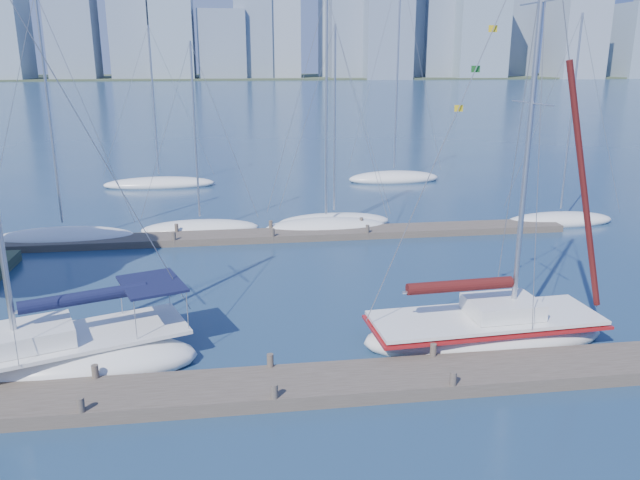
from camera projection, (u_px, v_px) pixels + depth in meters
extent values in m
plane|color=navy|center=(273.00, 394.00, 17.76)|extent=(700.00, 700.00, 0.00)
cube|color=#473E34|center=(272.00, 388.00, 17.70)|extent=(26.00, 2.00, 0.40)
cube|color=#473E34|center=(291.00, 235.00, 33.19)|extent=(30.00, 1.80, 0.36)
cube|color=#38472D|center=(233.00, 78.00, 322.12)|extent=(800.00, 100.00, 1.50)
ellipsoid|color=white|center=(56.00, 363.00, 19.05)|extent=(8.98, 5.54, 1.50)
cube|color=white|center=(53.00, 342.00, 18.85)|extent=(8.31, 5.11, 0.12)
cube|color=white|center=(30.00, 335.00, 18.48)|extent=(2.87, 2.53, 0.55)
cylinder|color=silver|center=(85.00, 301.00, 18.99)|extent=(3.84, 1.47, 0.10)
cylinder|color=#0F1532|center=(84.00, 298.00, 18.96)|extent=(3.63, 1.64, 0.40)
cube|color=#0F1532|center=(152.00, 284.00, 19.85)|extent=(2.50, 2.85, 0.08)
ellipsoid|color=white|center=(484.00, 336.00, 20.90)|extent=(8.38, 3.19, 1.44)
cube|color=white|center=(486.00, 318.00, 20.71)|extent=(7.76, 2.94, 0.12)
cube|color=white|center=(502.00, 307.00, 20.73)|extent=(2.41, 1.89, 0.53)
cylinder|color=silver|center=(530.00, 124.00, 19.12)|extent=(0.17, 0.17, 12.59)
cylinder|color=silver|center=(460.00, 288.00, 20.21)|extent=(3.90, 0.33, 0.10)
cylinder|color=#3E0D0D|center=(460.00, 286.00, 20.19)|extent=(3.60, 0.60, 0.39)
cube|color=maroon|center=(485.00, 322.00, 20.76)|extent=(7.94, 3.06, 0.10)
ellipsoid|color=white|center=(64.00, 239.00, 32.33)|extent=(7.25, 2.45, 1.20)
cylinder|color=silver|center=(49.00, 113.00, 30.53)|extent=(0.13, 0.13, 11.10)
ellipsoid|color=white|center=(200.00, 229.00, 34.32)|extent=(6.61, 2.79, 1.00)
cylinder|color=silver|center=(195.00, 132.00, 32.84)|extent=(0.11, 0.11, 9.15)
ellipsoid|color=white|center=(326.00, 228.00, 34.49)|extent=(7.12, 4.35, 1.11)
cylinder|color=silver|center=(326.00, 108.00, 32.67)|extent=(0.12, 0.12, 11.43)
ellipsoid|color=white|center=(334.00, 222.00, 35.74)|extent=(6.76, 4.02, 1.02)
cylinder|color=silver|center=(335.00, 121.00, 34.14)|extent=(0.11, 0.11, 10.03)
ellipsoid|color=white|center=(560.00, 221.00, 36.07)|extent=(6.68, 3.86, 1.00)
cylinder|color=silver|center=(571.00, 115.00, 34.39)|extent=(0.11, 0.11, 10.62)
ellipsoid|color=white|center=(160.00, 184.00, 46.55)|extent=(8.32, 2.90, 1.08)
cylinder|color=silver|center=(154.00, 102.00, 44.87)|extent=(0.12, 0.12, 10.46)
ellipsoid|color=white|center=(394.00, 179.00, 48.59)|extent=(7.52, 4.54, 1.20)
cylinder|color=silver|center=(397.00, 70.00, 46.31)|extent=(0.13, 0.13, 14.54)
cube|color=#859BAC|center=(5.00, 28.00, 268.88)|extent=(16.14, 23.42, 44.47)
cube|color=slate|center=(71.00, 21.00, 274.90)|extent=(20.02, 17.63, 50.98)
cube|color=#8A9AA6|center=(132.00, 39.00, 300.61)|extent=(13.43, 17.61, 37.14)
cube|color=#859BAC|center=(173.00, 35.00, 279.93)|extent=(18.22, 19.81, 38.73)
cube|color=slate|center=(222.00, 45.00, 285.59)|extent=(21.41, 16.86, 30.68)
cube|color=slate|center=(388.00, 0.00, 282.23)|extent=(21.26, 18.95, 70.05)
cube|color=#8A9AA6|center=(420.00, 26.00, 303.28)|extent=(13.20, 17.11, 49.00)
cube|color=#859BAC|center=(480.00, 21.00, 291.66)|extent=(23.63, 18.80, 52.28)
cube|color=slate|center=(515.00, 30.00, 324.93)|extent=(15.66, 17.52, 47.28)
cube|color=#8A9AA6|center=(575.00, 39.00, 299.48)|extent=(21.44, 23.94, 37.31)
cube|color=#859BAC|center=(633.00, 41.00, 303.91)|extent=(13.39, 21.38, 35.15)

